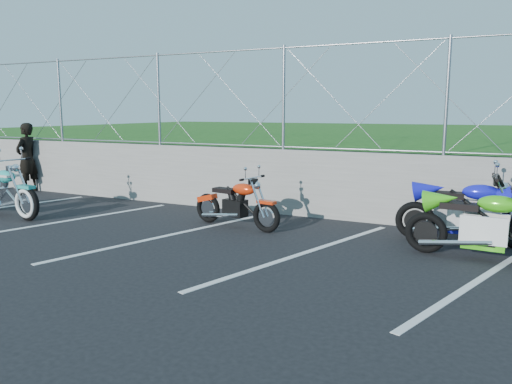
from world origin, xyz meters
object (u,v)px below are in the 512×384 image
at_px(sportbike_blue, 467,215).
at_px(person_standing, 27,158).
at_px(cruiser_turquoise, 2,193).
at_px(naked_orange, 237,205).
at_px(sportbike_green, 482,228).

relative_size(sportbike_blue, person_standing, 1.19).
relative_size(cruiser_turquoise, naked_orange, 1.24).
relative_size(cruiser_turquoise, sportbike_green, 1.13).
bearing_deg(cruiser_turquoise, sportbike_blue, 17.38).
xyz_separation_m(cruiser_turquoise, naked_orange, (4.60, 1.18, -0.06)).
relative_size(naked_orange, sportbike_green, 0.91).
height_order(sportbike_green, person_standing, person_standing).
relative_size(naked_orange, person_standing, 1.06).
relative_size(cruiser_turquoise, person_standing, 1.32).
bearing_deg(naked_orange, sportbike_green, 6.74).
bearing_deg(sportbike_blue, naked_orange, -175.11).
height_order(cruiser_turquoise, naked_orange, cruiser_turquoise).
bearing_deg(sportbike_green, cruiser_turquoise, -170.65).
distance_m(naked_orange, person_standing, 6.80).
bearing_deg(person_standing, sportbike_blue, 76.65).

